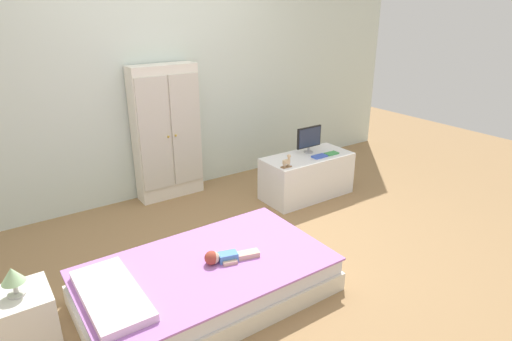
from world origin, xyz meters
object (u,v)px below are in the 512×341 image
(doll, at_px, (222,257))
(book_green, at_px, (331,153))
(bed, at_px, (207,281))
(nightstand, at_px, (24,323))
(table_lamp, at_px, (13,277))
(wardrobe, at_px, (167,133))
(rocking_horse_toy, at_px, (287,161))
(book_blue, at_px, (319,156))
(tv_monitor, at_px, (309,138))
(tv_stand, at_px, (307,176))

(doll, relative_size, book_green, 2.65)
(bed, relative_size, nightstand, 4.33)
(table_lamp, distance_m, wardrobe, 2.27)
(rocking_horse_toy, xyz_separation_m, book_blue, (0.45, 0.04, -0.05))
(wardrobe, distance_m, book_green, 1.72)
(book_green, bearing_deg, book_blue, 180.00)
(book_blue, bearing_deg, wardrobe, 143.19)
(table_lamp, relative_size, wardrobe, 0.13)
(doll, bearing_deg, book_green, 24.72)
(wardrobe, bearing_deg, tv_monitor, -31.17)
(tv_stand, bearing_deg, tv_monitor, 44.57)
(rocking_horse_toy, xyz_separation_m, book_green, (0.62, 0.04, -0.05))
(bed, height_order, book_blue, book_blue)
(table_lamp, height_order, book_blue, table_lamp)
(wardrobe, distance_m, rocking_horse_toy, 1.27)
(bed, relative_size, tv_monitor, 5.52)
(doll, height_order, rocking_horse_toy, rocking_horse_toy)
(tv_monitor, relative_size, rocking_horse_toy, 2.39)
(tv_stand, bearing_deg, table_lamp, -165.15)
(doll, bearing_deg, nightstand, 170.77)
(nightstand, height_order, book_green, book_green)
(bed, xyz_separation_m, tv_monitor, (1.77, 0.98, 0.48))
(bed, bearing_deg, table_lamp, 171.62)
(bed, height_order, tv_monitor, tv_monitor)
(doll, xyz_separation_m, table_lamp, (-1.22, 0.20, 0.21))
(tv_monitor, bearing_deg, doll, -148.53)
(doll, xyz_separation_m, rocking_horse_toy, (1.20, 0.80, 0.21))
(doll, relative_size, wardrobe, 0.28)
(rocking_horse_toy, bearing_deg, tv_stand, 19.92)
(wardrobe, xyz_separation_m, tv_stand, (1.18, -0.84, -0.47))
(tv_monitor, bearing_deg, book_blue, -91.76)
(nightstand, distance_m, rocking_horse_toy, 2.52)
(doll, bearing_deg, bed, 162.04)
(nightstand, distance_m, book_blue, 2.96)
(tv_stand, relative_size, rocking_horse_toy, 7.45)
(rocking_horse_toy, bearing_deg, doll, -146.27)
(rocking_horse_toy, relative_size, book_blue, 0.81)
(tv_stand, height_order, book_blue, book_blue)
(bed, distance_m, book_blue, 1.97)
(doll, distance_m, book_blue, 1.86)
(table_lamp, relative_size, rocking_horse_toy, 1.39)
(bed, xyz_separation_m, doll, (0.10, -0.03, 0.17))
(nightstand, bearing_deg, wardrobe, 44.18)
(table_lamp, bearing_deg, nightstand, 0.00)
(table_lamp, xyz_separation_m, tv_monitor, (2.88, 0.82, 0.10))
(wardrobe, xyz_separation_m, book_blue, (1.25, -0.94, -0.23))
(bed, height_order, book_green, book_green)
(doll, height_order, wardrobe, wardrobe)
(wardrobe, xyz_separation_m, rocking_horse_toy, (0.80, -0.97, -0.18))
(rocking_horse_toy, height_order, book_blue, rocking_horse_toy)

